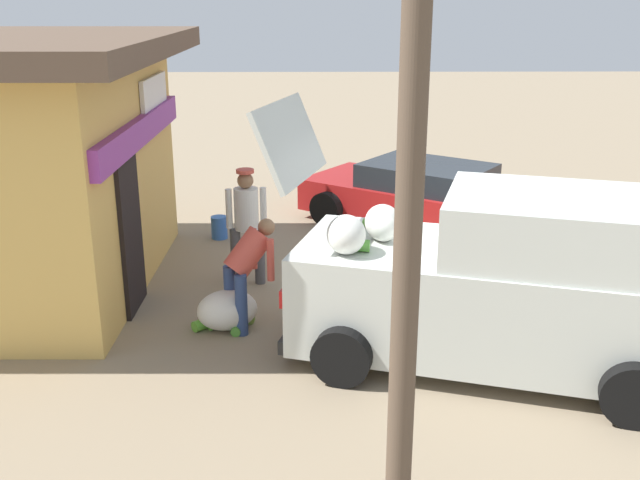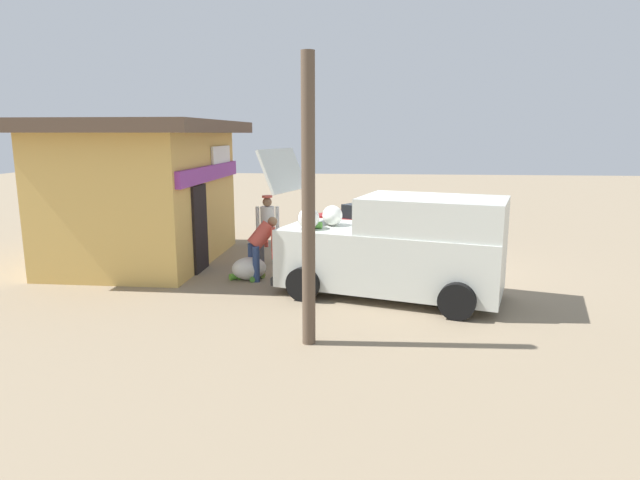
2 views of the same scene
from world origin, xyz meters
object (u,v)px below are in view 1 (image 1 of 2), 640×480
Objects in this scene: parked_sedan at (426,197)px; customer_bending at (247,265)px; unloaded_banana_pile at (227,311)px; storefront_bar at (18,161)px; delivery_van at (506,282)px; vendor_standing at (247,220)px; paint_bucket at (219,227)px.

customer_bending reaches higher than parked_sedan.
customer_bending reaches higher than unloaded_banana_pile.
delivery_van is (-2.47, -6.13, -0.82)m from storefront_bar.
parked_sedan is 2.72× the size of vendor_standing.
delivery_van reaches higher than customer_bending.
customer_bending is at bearing 71.02° from delivery_van.
paint_bucket is (2.06, -2.44, -1.61)m from storefront_bar.
paint_bucket is at bearing 12.38° from customer_bending.
delivery_van is 2.92× the size of vendor_standing.
storefront_bar is 1.15× the size of delivery_van.
delivery_van is at bearing -106.74° from unloaded_banana_pile.
parked_sedan is 4.03m from vendor_standing.
vendor_standing is 1.44m from customer_bending.
storefront_bar is 6.22× the size of unloaded_banana_pile.
unloaded_banana_pile is at bearing 100.34° from customer_bending.
storefront_bar is 3.34× the size of vendor_standing.
unloaded_banana_pile is at bearing 143.51° from parked_sedan.
unloaded_banana_pile is at bearing -171.84° from paint_bucket.
unloaded_banana_pile reaches higher than paint_bucket.
paint_bucket is at bearing 17.53° from vendor_standing.
unloaded_banana_pile is (0.96, 3.18, -0.76)m from delivery_van.
delivery_van is 12.81× the size of paint_bucket.
unloaded_banana_pile is (-1.48, 0.15, -0.74)m from vendor_standing.
delivery_van reaches higher than paint_bucket.
customer_bending is 0.65m from unloaded_banana_pile.
vendor_standing is 4.39× the size of paint_bucket.
vendor_standing is 1.66m from unloaded_banana_pile.
parked_sedan is at bearing -34.41° from customer_bending.
vendor_standing reaches higher than unloaded_banana_pile.
paint_bucket is at bearing 99.75° from parked_sedan.
customer_bending is 1.51× the size of unloaded_banana_pile.
parked_sedan is (5.15, 0.08, -0.43)m from delivery_van.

